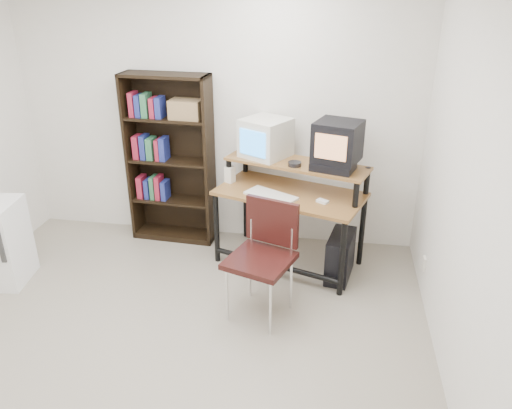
% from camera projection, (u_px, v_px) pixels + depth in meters
% --- Properties ---
extents(floor, '(4.00, 4.00, 0.01)m').
position_uv_depth(floor, '(157.00, 358.00, 3.62)').
color(floor, '#9D9482').
rests_on(floor, ground).
extents(back_wall, '(4.00, 0.01, 2.60)m').
position_uv_depth(back_wall, '(216.00, 114.00, 4.88)').
color(back_wall, silver).
rests_on(back_wall, floor).
extents(right_wall, '(0.01, 4.00, 2.60)m').
position_uv_depth(right_wall, '(480.00, 216.00, 2.79)').
color(right_wall, silver).
rests_on(right_wall, floor).
extents(computer_desk, '(1.46, 1.04, 0.98)m').
position_uv_depth(computer_desk, '(291.00, 195.00, 4.57)').
color(computer_desk, brown).
rests_on(computer_desk, floor).
extents(crt_monitor, '(0.53, 0.53, 0.37)m').
position_uv_depth(crt_monitor, '(266.00, 138.00, 4.63)').
color(crt_monitor, silver).
rests_on(crt_monitor, computer_desk).
extents(vcr, '(0.42, 0.35, 0.08)m').
position_uv_depth(vcr, '(333.00, 167.00, 4.35)').
color(vcr, black).
rests_on(vcr, computer_desk).
extents(crt_tv, '(0.46, 0.46, 0.35)m').
position_uv_depth(crt_tv, '(338.00, 141.00, 4.30)').
color(crt_tv, black).
rests_on(crt_tv, vcr).
extents(cd_spindle, '(0.13, 0.13, 0.05)m').
position_uv_depth(cd_spindle, '(295.00, 165.00, 4.44)').
color(cd_spindle, '#26262B').
rests_on(cd_spindle, computer_desk).
extents(keyboard, '(0.51, 0.41, 0.03)m').
position_uv_depth(keyboard, '(271.00, 196.00, 4.44)').
color(keyboard, silver).
rests_on(keyboard, computer_desk).
extents(mousepad, '(0.23, 0.20, 0.01)m').
position_uv_depth(mousepad, '(321.00, 204.00, 4.34)').
color(mousepad, black).
rests_on(mousepad, computer_desk).
extents(mouse, '(0.12, 0.10, 0.03)m').
position_uv_depth(mouse, '(322.00, 202.00, 4.32)').
color(mouse, white).
rests_on(mouse, mousepad).
extents(desk_speaker, '(0.11, 0.10, 0.17)m').
position_uv_depth(desk_speaker, '(230.00, 175.00, 4.74)').
color(desk_speaker, silver).
rests_on(desk_speaker, computer_desk).
extents(pc_tower, '(0.28, 0.48, 0.42)m').
position_uv_depth(pc_tower, '(340.00, 256.00, 4.53)').
color(pc_tower, black).
rests_on(pc_tower, floor).
extents(school_chair, '(0.60, 0.60, 0.94)m').
position_uv_depth(school_chair, '(264.00, 247.00, 3.92)').
color(school_chair, black).
rests_on(school_chair, floor).
extents(bookshelf, '(0.87, 0.33, 1.71)m').
position_uv_depth(bookshelf, '(171.00, 157.00, 4.99)').
color(bookshelf, black).
rests_on(bookshelf, floor).
extents(wall_outlet, '(0.02, 0.08, 0.12)m').
position_uv_depth(wall_outlet, '(424.00, 264.00, 4.23)').
color(wall_outlet, beige).
rests_on(wall_outlet, right_wall).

